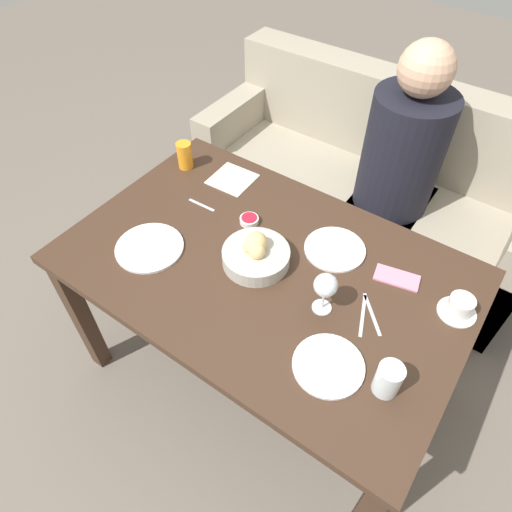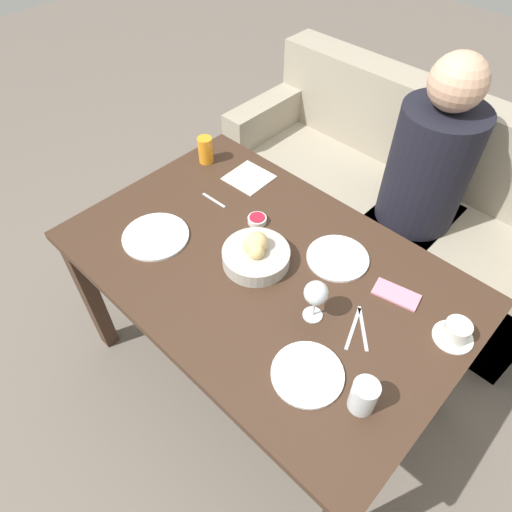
% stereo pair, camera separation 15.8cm
% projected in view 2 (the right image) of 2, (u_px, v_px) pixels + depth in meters
% --- Properties ---
extents(ground_plane, '(10.00, 10.00, 0.00)m').
position_uv_depth(ground_plane, '(262.00, 369.00, 2.16)').
color(ground_plane, '#6B6056').
extents(dining_table, '(1.41, 0.91, 0.75)m').
position_uv_depth(dining_table, '(264.00, 282.00, 1.67)').
color(dining_table, '#3D281C').
rests_on(dining_table, ground_plane).
extents(couch, '(1.78, 0.70, 0.90)m').
position_uv_depth(couch, '(391.00, 202.00, 2.46)').
color(couch, '#9E937F').
rests_on(couch, ground_plane).
extents(seated_person, '(0.36, 0.47, 1.24)m').
position_uv_depth(seated_person, '(416.00, 203.00, 2.15)').
color(seated_person, '#23232D').
rests_on(seated_person, ground_plane).
extents(bread_basket, '(0.24, 0.24, 0.12)m').
position_uv_depth(bread_basket, '(256.00, 254.00, 1.58)').
color(bread_basket, '#B2ADA3').
rests_on(bread_basket, dining_table).
extents(plate_near_left, '(0.25, 0.25, 0.01)m').
position_uv_depth(plate_near_left, '(156.00, 236.00, 1.68)').
color(plate_near_left, white).
rests_on(plate_near_left, dining_table).
extents(plate_near_right, '(0.21, 0.21, 0.01)m').
position_uv_depth(plate_near_right, '(307.00, 374.00, 1.31)').
color(plate_near_right, white).
rests_on(plate_near_right, dining_table).
extents(plate_far_center, '(0.22, 0.22, 0.01)m').
position_uv_depth(plate_far_center, '(338.00, 258.00, 1.61)').
color(plate_far_center, white).
rests_on(plate_far_center, dining_table).
extents(juice_glass, '(0.06, 0.06, 0.12)m').
position_uv_depth(juice_glass, '(206.00, 150.00, 1.96)').
color(juice_glass, orange).
rests_on(juice_glass, dining_table).
extents(water_tumbler, '(0.07, 0.07, 0.11)m').
position_uv_depth(water_tumbler, '(364.00, 396.00, 1.21)').
color(water_tumbler, silver).
rests_on(water_tumbler, dining_table).
extents(wine_glass, '(0.08, 0.08, 0.16)m').
position_uv_depth(wine_glass, '(316.00, 294.00, 1.37)').
color(wine_glass, silver).
rests_on(wine_glass, dining_table).
extents(coffee_cup, '(0.12, 0.12, 0.07)m').
position_uv_depth(coffee_cup, '(456.00, 332.00, 1.38)').
color(coffee_cup, white).
rests_on(coffee_cup, dining_table).
extents(jam_bowl_berry, '(0.07, 0.07, 0.03)m').
position_uv_depth(jam_bowl_berry, '(257.00, 220.00, 1.73)').
color(jam_bowl_berry, white).
rests_on(jam_bowl_berry, dining_table).
extents(fork_silver, '(0.07, 0.16, 0.00)m').
position_uv_depth(fork_silver, '(354.00, 327.00, 1.42)').
color(fork_silver, '#B7B7BC').
rests_on(fork_silver, dining_table).
extents(knife_silver, '(0.12, 0.13, 0.00)m').
position_uv_depth(knife_silver, '(363.00, 328.00, 1.42)').
color(knife_silver, '#B7B7BC').
rests_on(knife_silver, dining_table).
extents(spoon_coffee, '(0.12, 0.02, 0.00)m').
position_uv_depth(spoon_coffee, '(214.00, 200.00, 1.82)').
color(spoon_coffee, '#B7B7BC').
rests_on(spoon_coffee, dining_table).
extents(napkin, '(0.18, 0.18, 0.00)m').
position_uv_depth(napkin, '(249.00, 178.00, 1.92)').
color(napkin, silver).
rests_on(napkin, dining_table).
extents(cell_phone, '(0.16, 0.10, 0.01)m').
position_uv_depth(cell_phone, '(396.00, 294.00, 1.51)').
color(cell_phone, pink).
rests_on(cell_phone, dining_table).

